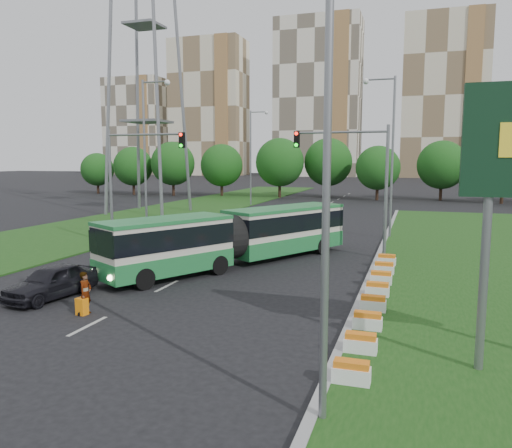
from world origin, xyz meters
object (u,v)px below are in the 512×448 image
(car_left_near, at_px, (51,282))
(car_left_far, at_px, (171,230))
(traffic_mast_median, at_px, (359,170))
(transmission_pylon, at_px, (144,5))
(traffic_mast_left, at_px, (131,168))
(articulated_bus, at_px, (231,236))
(pedestrian, at_px, (86,293))
(shopping_trolley, at_px, (82,306))

(car_left_near, bearing_deg, car_left_far, 106.86)
(traffic_mast_median, relative_size, transmission_pylon, 0.18)
(car_left_near, relative_size, car_left_far, 0.92)
(traffic_mast_left, xyz_separation_m, articulated_bus, (8.58, -3.45, -3.72))
(car_left_near, bearing_deg, articulated_bus, 69.17)
(traffic_mast_median, distance_m, pedestrian, 17.76)
(pedestrian, bearing_deg, car_left_far, 14.46)
(car_left_near, bearing_deg, pedestrian, -18.55)
(traffic_mast_median, bearing_deg, transmission_pylon, 144.00)
(pedestrian, bearing_deg, transmission_pylon, 23.61)
(car_left_far, bearing_deg, shopping_trolley, -72.29)
(transmission_pylon, height_order, shopping_trolley, transmission_pylon)
(transmission_pylon, bearing_deg, articulated_bus, -50.97)
(articulated_bus, bearing_deg, traffic_mast_median, 63.24)
(transmission_pylon, height_order, articulated_bus, transmission_pylon)
(traffic_mast_median, distance_m, transmission_pylon, 34.86)
(car_left_far, bearing_deg, car_left_near, -80.35)
(traffic_mast_median, xyz_separation_m, car_left_far, (-13.85, 2.03, -4.58))
(transmission_pylon, relative_size, articulated_bus, 2.71)
(car_left_near, distance_m, pedestrian, 3.17)
(articulated_bus, bearing_deg, car_left_near, -90.05)
(traffic_mast_left, relative_size, articulated_bus, 0.49)
(transmission_pylon, bearing_deg, shopping_trolley, -64.14)
(traffic_mast_median, distance_m, articulated_bus, 8.77)
(transmission_pylon, xyz_separation_m, car_left_near, (13.22, -31.35, -21.27))
(transmission_pylon, height_order, car_left_far, transmission_pylon)
(articulated_bus, xyz_separation_m, car_left_far, (-7.27, 6.48, -0.87))
(articulated_bus, height_order, car_left_far, articulated_bus)
(traffic_mast_median, height_order, pedestrian, traffic_mast_median)
(traffic_mast_left, height_order, shopping_trolley, traffic_mast_left)
(traffic_mast_median, xyz_separation_m, transmission_pylon, (-24.78, 18.00, 16.65))
(traffic_mast_median, height_order, traffic_mast_left, same)
(car_left_near, bearing_deg, shopping_trolley, -21.62)
(traffic_mast_left, bearing_deg, shopping_trolley, -65.52)
(car_left_near, xyz_separation_m, car_left_far, (-2.29, 15.38, 0.03))
(pedestrian, xyz_separation_m, shopping_trolley, (-0.08, -0.15, -0.51))
(pedestrian, bearing_deg, shopping_trolley, 148.86)
(shopping_trolley, bearing_deg, articulated_bus, 85.43)
(traffic_mast_median, xyz_separation_m, traffic_mast_left, (-15.16, -1.00, 0.00))
(traffic_mast_left, bearing_deg, traffic_mast_median, 3.77)
(car_left_far, relative_size, shopping_trolley, 6.96)
(traffic_mast_median, relative_size, pedestrian, 4.77)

